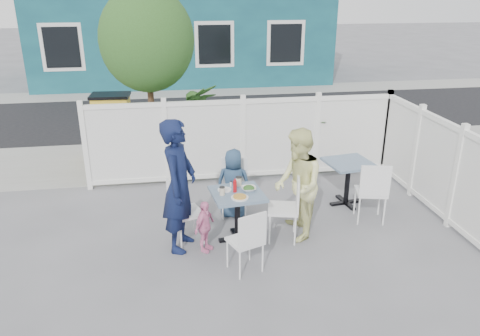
{
  "coord_description": "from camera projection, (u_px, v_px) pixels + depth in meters",
  "views": [
    {
      "loc": [
        -1.29,
        -5.97,
        3.56
      ],
      "look_at": [
        -0.26,
        0.51,
        0.99
      ],
      "focal_mm": 35.0,
      "sensor_mm": 36.0,
      "label": 1
    }
  ],
  "objects": [
    {
      "name": "far_sidewalk",
      "position": [
        203.0,
        92.0,
        16.72
      ],
      "size": [
        24.0,
        1.6,
        0.01
      ],
      "primitive_type": "cube",
      "color": "gray",
      "rests_on": "ground"
    },
    {
      "name": "tree",
      "position": [
        147.0,
        40.0,
        8.83
      ],
      "size": [
        1.8,
        1.62,
        3.59
      ],
      "color": "#382316",
      "rests_on": "ground"
    },
    {
      "name": "chair_near",
      "position": [
        248.0,
        238.0,
        6.04
      ],
      "size": [
        0.52,
        0.51,
        0.9
      ],
      "rotation": [
        0.0,
        0.0,
        0.37
      ],
      "color": "white",
      "rests_on": "ground"
    },
    {
      "name": "plate_main",
      "position": [
        240.0,
        198.0,
        6.57
      ],
      "size": [
        0.25,
        0.25,
        0.02
      ],
      "primitive_type": "cylinder",
      "color": "white",
      "rests_on": "main_table"
    },
    {
      "name": "coffee_cup_b",
      "position": [
        239.0,
        182.0,
        6.96
      ],
      "size": [
        0.09,
        0.09,
        0.13
      ],
      "primitive_type": "cylinder",
      "color": "beige",
      "rests_on": "main_table"
    },
    {
      "name": "potted_shrub_a",
      "position": [
        198.0,
        128.0,
        9.41
      ],
      "size": [
        1.4,
        1.4,
        1.76
      ],
      "primitive_type": "imported",
      "rotation": [
        0.0,
        0.0,
        3.96
      ],
      "color": "#294B1B",
      "rests_on": "ground"
    },
    {
      "name": "man",
      "position": [
        179.0,
        186.0,
        6.5
      ],
      "size": [
        0.66,
        0.81,
        1.92
      ],
      "primitive_type": "imported",
      "rotation": [
        0.0,
        0.0,
        1.24
      ],
      "color": "#0E1739",
      "rests_on": "ground"
    },
    {
      "name": "ground",
      "position": [
        262.0,
        241.0,
        6.98
      ],
      "size": [
        80.0,
        80.0,
        0.0
      ],
      "primitive_type": "plane",
      "color": "slate"
    },
    {
      "name": "building",
      "position": [
        181.0,
        0.0,
        18.68
      ],
      "size": [
        11.0,
        6.0,
        6.0
      ],
      "color": "#144551",
      "rests_on": "ground"
    },
    {
      "name": "spare_table",
      "position": [
        348.0,
        171.0,
        7.96
      ],
      "size": [
        0.84,
        0.84,
        0.78
      ],
      "rotation": [
        0.0,
        0.0,
        0.15
      ],
      "color": "#4A5C7D",
      "rests_on": "ground"
    },
    {
      "name": "chair_spare",
      "position": [
        373.0,
        188.0,
        7.33
      ],
      "size": [
        0.55,
        0.53,
        1.02
      ],
      "rotation": [
        0.0,
        0.0,
        -0.22
      ],
      "color": "white",
      "rests_on": "ground"
    },
    {
      "name": "fence_back",
      "position": [
        243.0,
        141.0,
        8.92
      ],
      "size": [
        5.86,
        0.08,
        1.6
      ],
      "color": "white",
      "rests_on": "ground"
    },
    {
      "name": "toddler",
      "position": [
        205.0,
        227.0,
        6.6
      ],
      "size": [
        0.42,
        0.47,
        0.77
      ],
      "primitive_type": "imported",
      "rotation": [
        0.0,
        0.0,
        0.92
      ],
      "color": "pink",
      "rests_on": "ground"
    },
    {
      "name": "salt_shaker",
      "position": [
        231.0,
        184.0,
        6.95
      ],
      "size": [
        0.03,
        0.03,
        0.07
      ],
      "primitive_type": "cylinder",
      "color": "white",
      "rests_on": "main_table"
    },
    {
      "name": "potted_shrub_b",
      "position": [
        326.0,
        130.0,
        9.75
      ],
      "size": [
        1.69,
        1.59,
        1.51
      ],
      "primitive_type": "imported",
      "rotation": [
        0.0,
        0.0,
        0.38
      ],
      "color": "#294B1B",
      "rests_on": "ground"
    },
    {
      "name": "pepper_shaker",
      "position": [
        231.0,
        183.0,
        6.97
      ],
      "size": [
        0.03,
        0.03,
        0.07
      ],
      "primitive_type": "cylinder",
      "color": "black",
      "rests_on": "main_table"
    },
    {
      "name": "near_sidewalk",
      "position": [
        228.0,
        155.0,
        10.47
      ],
      "size": [
        24.0,
        2.6,
        0.01
      ],
      "primitive_type": "cube",
      "color": "gray",
      "rests_on": "ground"
    },
    {
      "name": "boy",
      "position": [
        233.0,
        184.0,
        7.55
      ],
      "size": [
        0.65,
        0.52,
        1.15
      ],
      "primitive_type": "imported",
      "rotation": [
        0.0,
        0.0,
        2.84
      ],
      "color": "navy",
      "rests_on": "ground"
    },
    {
      "name": "street",
      "position": [
        212.0,
        114.0,
        13.87
      ],
      "size": [
        24.0,
        5.0,
        0.01
      ],
      "primitive_type": "cube",
      "color": "black",
      "rests_on": "ground"
    },
    {
      "name": "chair_back",
      "position": [
        234.0,
        183.0,
        7.64
      ],
      "size": [
        0.49,
        0.48,
        0.94
      ],
      "rotation": [
        0.0,
        0.0,
        2.96
      ],
      "color": "white",
      "rests_on": "ground"
    },
    {
      "name": "utility_cabinet",
      "position": [
        113.0,
        129.0,
        10.05
      ],
      "size": [
        0.77,
        0.58,
        1.38
      ],
      "primitive_type": "cube",
      "rotation": [
        0.0,
        0.0,
        -0.06
      ],
      "color": "gold",
      "rests_on": "ground"
    },
    {
      "name": "chair_left",
      "position": [
        181.0,
        208.0,
        6.75
      ],
      "size": [
        0.55,
        0.55,
        0.97
      ],
      "rotation": [
        0.0,
        0.0,
        -1.24
      ],
      "color": "white",
      "rests_on": "ground"
    },
    {
      "name": "salad_bowl",
      "position": [
        249.0,
        189.0,
        6.81
      ],
      "size": [
        0.22,
        0.22,
        0.05
      ],
      "primitive_type": "imported",
      "color": "white",
      "rests_on": "main_table"
    },
    {
      "name": "chair_right",
      "position": [
        289.0,
        203.0,
        6.85
      ],
      "size": [
        0.54,
        0.55,
        1.01
      ],
      "rotation": [
        0.0,
        0.0,
        1.33
      ],
      "color": "white",
      "rests_on": "ground"
    },
    {
      "name": "main_table",
      "position": [
        237.0,
        204.0,
        6.81
      ],
      "size": [
        0.81,
        0.81,
        0.77
      ],
      "rotation": [
        0.0,
        0.0,
        0.12
      ],
      "color": "#4A5C7D",
      "rests_on": "ground"
    },
    {
      "name": "coffee_cup_a",
      "position": [
        222.0,
        191.0,
        6.65
      ],
      "size": [
        0.08,
        0.08,
        0.11
      ],
      "primitive_type": "cylinder",
      "color": "beige",
      "rests_on": "main_table"
    },
    {
      "name": "woman",
      "position": [
        298.0,
        185.0,
        6.83
      ],
      "size": [
        0.69,
        0.85,
        1.68
      ],
      "primitive_type": "imported",
      "rotation": [
        0.0,
        0.0,
        -1.63
      ],
      "color": "#EAEA54",
      "rests_on": "ground"
    },
    {
      "name": "fence_right",
      "position": [
        434.0,
        166.0,
        7.69
      ],
      "size": [
        0.08,
        3.66,
        1.6
      ],
      "rotation": [
        0.0,
        0.0,
        1.57
      ],
      "color": "white",
      "rests_on": "ground"
    },
    {
      "name": "ketchup_bottle",
      "position": [
        235.0,
        186.0,
        6.74
      ],
      "size": [
        0.05,
        0.05,
        0.17
      ],
      "primitive_type": "cylinder",
      "color": "#AB0C11",
      "rests_on": "main_table"
    },
    {
      "name": "plate_side",
      "position": [
        225.0,
        190.0,
        6.83
      ],
      "size": [
        0.21,
        0.21,
        0.01
      ],
      "primitive_type": "cylinder",
      "color": "white",
      "rests_on": "main_table"
    }
  ]
}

